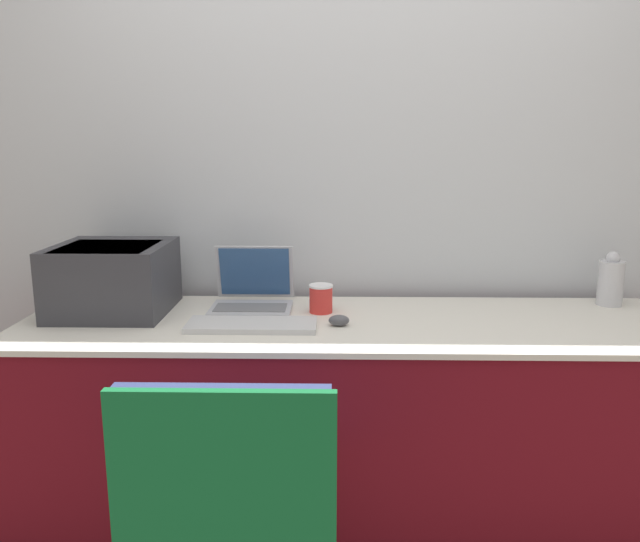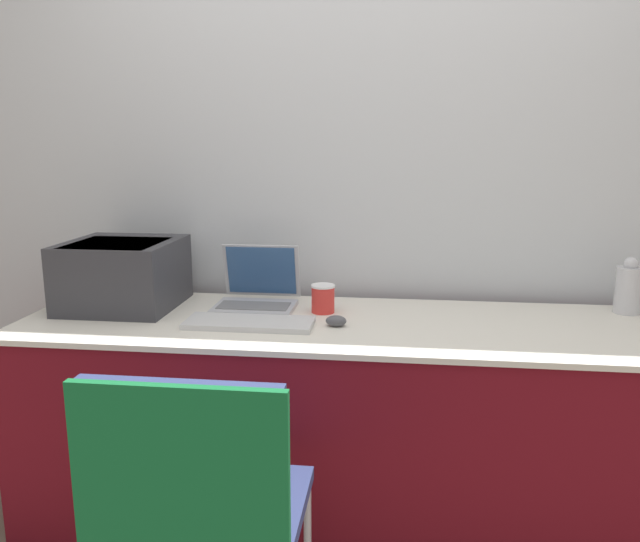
{
  "view_description": "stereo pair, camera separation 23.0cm",
  "coord_description": "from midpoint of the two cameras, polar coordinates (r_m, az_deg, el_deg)",
  "views": [
    {
      "loc": [
        -0.07,
        -1.86,
        1.43
      ],
      "look_at": [
        -0.12,
        0.39,
        0.96
      ],
      "focal_mm": 35.0,
      "sensor_mm": 36.0,
      "label": 1
    },
    {
      "loc": [
        0.16,
        -1.85,
        1.43
      ],
      "look_at": [
        -0.12,
        0.39,
        0.96
      ],
      "focal_mm": 35.0,
      "sensor_mm": 36.0,
      "label": 2
    }
  ],
  "objects": [
    {
      "name": "coffee_cup",
      "position": [
        2.4,
        -2.65,
        -2.56
      ],
      "size": [
        0.09,
        0.09,
        0.11
      ],
      "color": "red",
      "rests_on": "table"
    },
    {
      "name": "table",
      "position": [
        2.44,
        0.01,
        -13.4
      ],
      "size": [
        2.44,
        0.72,
        0.78
      ],
      "color": "maroon",
      "rests_on": "ground_plane"
    },
    {
      "name": "mouse",
      "position": [
        2.24,
        -1.2,
        -4.58
      ],
      "size": [
        0.07,
        0.05,
        0.04
      ],
      "color": "#4C4C51",
      "rests_on": "table"
    },
    {
      "name": "chair",
      "position": [
        1.65,
        -12.21,
        -20.37
      ],
      "size": [
        0.5,
        0.5,
        0.91
      ],
      "color": "navy",
      "rests_on": "ground_plane"
    },
    {
      "name": "metal_pitcher",
      "position": [
        2.71,
        22.9,
        -0.88
      ],
      "size": [
        0.1,
        0.1,
        0.22
      ],
      "color": "silver",
      "rests_on": "table"
    },
    {
      "name": "printer",
      "position": [
        2.55,
        -20.9,
        -0.44
      ],
      "size": [
        0.42,
        0.43,
        0.26
      ],
      "color": "#333338",
      "rests_on": "table"
    },
    {
      "name": "external_keyboard",
      "position": [
        2.25,
        -9.19,
        -4.93
      ],
      "size": [
        0.46,
        0.18,
        0.02
      ],
      "color": "silver",
      "rests_on": "table"
    },
    {
      "name": "laptop_left",
      "position": [
        2.49,
        -8.83,
        -2.22
      ],
      "size": [
        0.31,
        0.29,
        0.24
      ],
      "color": "#B7B7BC",
      "rests_on": "table"
    },
    {
      "name": "wall_back",
      "position": [
        2.66,
        0.21,
        9.03
      ],
      "size": [
        8.0,
        0.05,
        2.6
      ],
      "color": "silver",
      "rests_on": "ground_plane"
    }
  ]
}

